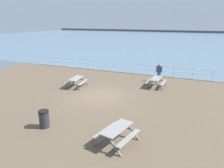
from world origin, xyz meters
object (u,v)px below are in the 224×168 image
(litter_bin, at_px, (44,119))
(picnic_table_near_left, at_px, (117,131))
(picnic_table_mid_centre, at_px, (76,80))
(visitor, at_px, (159,71))
(picnic_table_near_right, at_px, (156,80))

(litter_bin, bearing_deg, picnic_table_near_left, 1.86)
(picnic_table_mid_centre, xyz_separation_m, litter_bin, (2.29, -6.74, -0.10))
(picnic_table_mid_centre, bearing_deg, visitor, -62.43)
(visitor, height_order, litter_bin, visitor)
(picnic_table_near_left, distance_m, picnic_table_near_right, 9.25)
(picnic_table_near_right, bearing_deg, visitor, 3.49)
(picnic_table_near_left, distance_m, litter_bin, 4.09)
(picnic_table_near_right, xyz_separation_m, visitor, (-0.12, 1.79, 0.36))
(picnic_table_mid_centre, distance_m, visitor, 7.61)
(picnic_table_mid_centre, height_order, visitor, visitor)
(picnic_table_near_left, xyz_separation_m, picnic_table_mid_centre, (-6.37, 6.61, 0.00))
(picnic_table_mid_centre, bearing_deg, litter_bin, -169.32)
(picnic_table_near_right, distance_m, visitor, 1.83)
(picnic_table_near_right, bearing_deg, litter_bin, 156.56)
(picnic_table_mid_centre, relative_size, litter_bin, 2.10)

